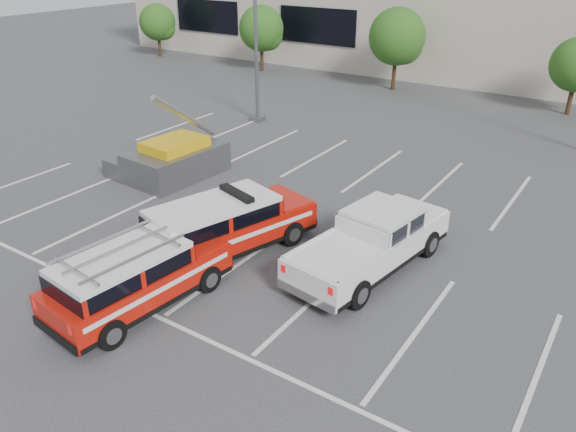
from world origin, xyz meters
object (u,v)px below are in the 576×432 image
Objects in this scene: tree_far_left at (159,23)px; light_pole_left at (255,14)px; white_pickup at (371,247)px; convention_building at (531,0)px; utility_rig at (173,160)px; ladder_suv at (136,281)px; tree_mid_left at (399,39)px; fire_chief_suv at (226,229)px; tree_left at (263,30)px.

light_pole_left reaches higher than tree_far_left.
convention_building is at bearing 104.37° from white_pickup.
utility_rig is (18.65, -17.95, -1.83)m from tree_far_left.
convention_building is 12.45× the size of ladder_suv.
tree_mid_left is at bearing 0.00° from tree_far_left.
tree_mid_left is at bearing 120.73° from white_pickup.
tree_far_left is 32.35m from fire_chief_suv.
light_pole_left is at bearing 106.45° from utility_rig.
tree_mid_left is at bearing 105.37° from ladder_suv.
fire_chief_suv is at bearing -79.01° from tree_mid_left.
tree_far_left is 34.61m from ladder_suv.
tree_left is 20.04m from utility_rig.
convention_building is at bearing 62.60° from tree_mid_left.
convention_building reaches higher than fire_chief_suv.
white_pickup is 1.18× the size of ladder_suv.
tree_mid_left is 21.96m from fire_chief_suv.
utility_rig is (-9.44, 1.95, 0.00)m from white_pickup.
tree_left is 28.58m from ladder_suv.
convention_building is 10.57× the size of white_pickup.
convention_building is 10.80× the size of fire_chief_suv.
light_pole_left is 15.58m from white_pickup.
fire_chief_suv is (-0.92, -31.26, -3.97)m from convention_building.
utility_rig is (1.74, -7.90, -4.51)m from light_pole_left.
ladder_suv is at bearing -80.67° from tree_mid_left.
tree_far_left is 0.70× the size of white_pickup.
tree_left is 25.78m from fire_chief_suv.
tree_mid_left is 0.47× the size of light_pole_left.
utility_rig reaches higher than fire_chief_suv.
convention_building reaches higher than ladder_suv.
tree_far_left is at bearing 140.11° from utility_rig.
ladder_suv is at bearing -120.78° from white_pickup.
light_pole_left is (-3.09, -10.05, 2.14)m from tree_mid_left.
tree_far_left is 0.83× the size of ladder_suv.
tree_left is 1.09× the size of utility_rig.
convention_building is 5.86× the size of light_pole_left.
tree_far_left is at bearing 155.44° from fire_chief_suv.
light_pole_left is at bearing 121.95° from ladder_suv.
tree_left is 0.91× the size of tree_mid_left.
convention_building reaches higher than tree_mid_left.
white_pickup is at bearing -35.31° from tree_far_left.
tree_far_left is at bearing 153.29° from white_pickup.
ladder_suv is at bearing -64.09° from light_pole_left.
fire_chief_suv is 6.53m from utility_rig.
tree_far_left is at bearing 149.29° from light_pole_left.
convention_building is at bearing 21.37° from tree_far_left.
white_pickup is (11.19, -9.85, -4.52)m from light_pole_left.
light_pole_left is 2.12× the size of ladder_suv.
tree_left is at bearing 140.47° from fire_chief_suv.
white_pickup is at bearing -67.86° from tree_mid_left.
tree_left is 10.00m from tree_mid_left.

